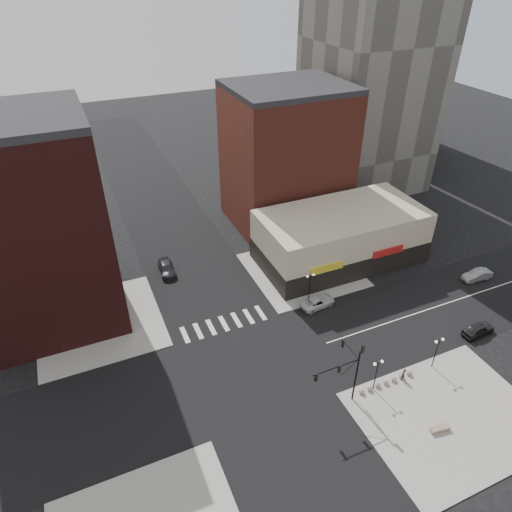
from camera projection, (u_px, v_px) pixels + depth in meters
ground at (250, 369)px, 51.46m from camera, size 240.00×240.00×0.00m
road_ew at (250, 369)px, 51.45m from camera, size 200.00×14.00×0.02m
road_ns at (250, 369)px, 51.45m from camera, size 14.00×200.00×0.02m
sidewalk_nw at (100, 323)px, 57.63m from camera, size 15.00×15.00×0.12m
sidewalk_ne at (302, 270)px, 67.26m from camera, size 15.00×15.00×0.12m
sidewalk_se at (449, 417)px, 46.10m from camera, size 18.00×14.00×0.12m
building_nw at (34, 231)px, 52.23m from camera, size 16.00×15.00×25.00m
building_ne_midrise at (286, 159)px, 74.05m from camera, size 18.00×15.00×22.00m
building_ne_row at (340, 240)px, 67.99m from camera, size 24.20×12.20×8.00m
traffic_signal at (347, 367)px, 45.14m from camera, size 5.59×3.09×7.77m
street_lamp_se_a at (377, 368)px, 47.19m from camera, size 1.22×0.32×4.16m
street_lamp_se_b at (438, 346)px, 49.85m from camera, size 1.22×0.32×4.16m
street_lamp_ne at (310, 281)px, 59.69m from camera, size 1.22×0.32×4.16m
bollard_row at (386, 382)px, 49.35m from camera, size 6.89×0.59×0.59m
white_suv at (318, 302)px, 60.17m from camera, size 5.07×2.81×1.34m
dark_sedan_east at (478, 329)px, 55.73m from camera, size 4.47×2.03×1.49m
silver_sedan at (477, 275)px, 65.03m from camera, size 4.54×1.81×1.47m
dark_sedan_north at (167, 268)px, 66.39m from camera, size 2.34×5.23×1.49m
pedestrian at (403, 374)px, 49.61m from camera, size 0.68×0.62×1.56m
stone_bench at (440, 429)px, 44.58m from camera, size 2.12×0.93×0.48m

